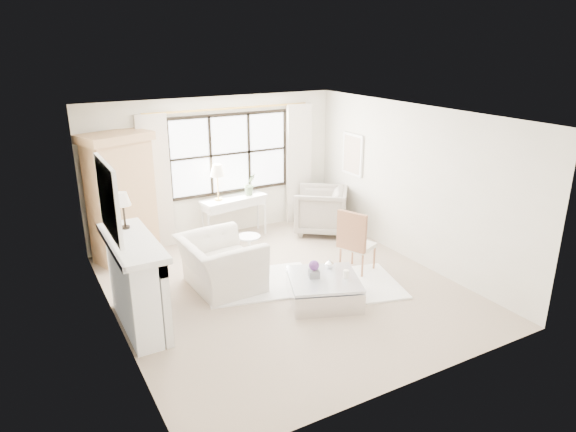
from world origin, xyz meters
The scene contains 32 objects.
floor centered at (0.00, 0.00, 0.00)m, with size 5.50×5.50×0.00m, color tan.
ceiling centered at (0.00, 0.00, 2.70)m, with size 5.50×5.50×0.00m, color white.
wall_back centered at (0.00, 2.75, 1.35)m, with size 5.00×5.00×0.00m, color white.
wall_front centered at (0.00, -2.75, 1.35)m, with size 5.00×5.00×0.00m, color beige.
wall_left centered at (-2.50, 0.00, 1.35)m, with size 5.50×5.50×0.00m, color white.
wall_right centered at (2.50, 0.00, 1.35)m, with size 5.50×5.50×0.00m, color beige.
window_pane centered at (0.30, 2.73, 1.60)m, with size 2.40×0.02×1.50m, color white.
window_frame centered at (0.30, 2.72, 1.60)m, with size 2.50×0.04×1.50m, color black, non-canonical shape.
curtain_rod centered at (0.30, 2.67, 2.47)m, with size 0.04×0.04×3.30m, color gold.
curtain_left centered at (-1.20, 2.65, 1.24)m, with size 0.55×0.10×2.47m, color beige.
curtain_right centered at (1.80, 2.65, 1.24)m, with size 0.55×0.10×2.47m, color silver.
fireplace centered at (-2.27, 0.00, 0.65)m, with size 0.58×1.66×1.26m.
mirror_frame centered at (-2.47, 0.00, 1.84)m, with size 0.05×1.15×0.95m, color white.
mirror_glass centered at (-2.44, 0.00, 1.84)m, with size 0.02×1.00×0.80m, color silver.
art_frame centered at (2.47, 1.70, 1.55)m, with size 0.04×0.62×0.82m, color white.
art_canvas centered at (2.45, 1.70, 1.55)m, with size 0.01×0.52×0.72m, color beige.
mantel_lamp centered at (-2.22, 0.46, 1.65)m, with size 0.22×0.22×0.51m.
armoire centered at (-1.88, 2.37, 1.14)m, with size 1.29×1.03×2.24m.
console_table centered at (0.23, 2.45, 0.40)m, with size 1.35×0.64×0.80m.
console_lamp centered at (-0.09, 2.45, 1.36)m, with size 0.28×0.28×0.69m.
orchid_plant centered at (0.58, 2.46, 1.01)m, with size 0.24×0.19×0.43m, color #5A714B.
side_table centered at (-0.07, 1.14, 0.33)m, with size 0.40×0.40×0.51m.
rug_left centered at (-0.28, 0.31, 0.02)m, with size 1.71×1.21×0.03m, color white.
rug_right centered at (0.85, -0.41, 0.02)m, with size 1.70×1.28×0.03m, color white.
club_armchair centered at (-0.85, 0.52, 0.41)m, with size 1.25×1.09×0.81m, color beige.
wingback_chair centered at (1.85, 1.84, 0.46)m, with size 0.98×1.00×0.91m, color gray.
french_chair centered at (1.35, -0.04, 0.31)m, with size 0.64×0.63×1.08m.
coffee_table centered at (0.31, -0.64, 0.18)m, with size 1.30×1.30×0.38m.
planter_box centered at (0.19, -0.55, 0.44)m, with size 0.15×0.15×0.11m, color slate.
planter_flowers centered at (0.19, -0.55, 0.57)m, with size 0.15×0.15×0.15m, color #592D72.
pillar_candle centered at (0.59, -0.80, 0.44)m, with size 0.08×0.08×0.12m, color white.
coffee_vase centered at (0.58, -0.38, 0.45)m, with size 0.13×0.13×0.14m, color white.
Camera 1 is at (-3.47, -6.34, 3.70)m, focal length 32.00 mm.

